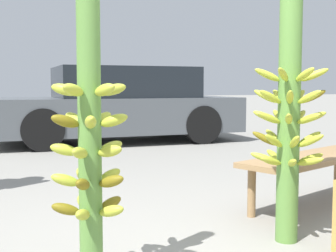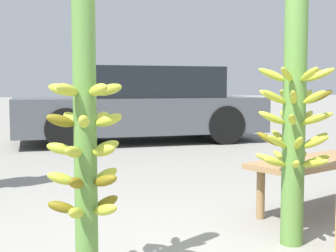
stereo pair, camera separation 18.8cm
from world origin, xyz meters
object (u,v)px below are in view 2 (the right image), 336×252
(banana_stalk_center, at_px, (294,113))
(market_bench, at_px, (331,164))
(banana_stalk_left, at_px, (85,143))
(parked_car, at_px, (141,106))

(banana_stalk_center, height_order, market_bench, banana_stalk_center)
(banana_stalk_center, distance_m, market_bench, 1.05)
(banana_stalk_left, height_order, market_bench, banana_stalk_left)
(banana_stalk_center, relative_size, market_bench, 1.01)
(banana_stalk_left, distance_m, parked_car, 5.83)
(banana_stalk_center, bearing_deg, market_bench, 38.10)
(banana_stalk_left, bearing_deg, market_bench, 19.77)
(banana_stalk_left, distance_m, banana_stalk_center, 1.27)
(banana_stalk_center, distance_m, parked_car, 5.42)
(market_bench, bearing_deg, parked_car, 72.96)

